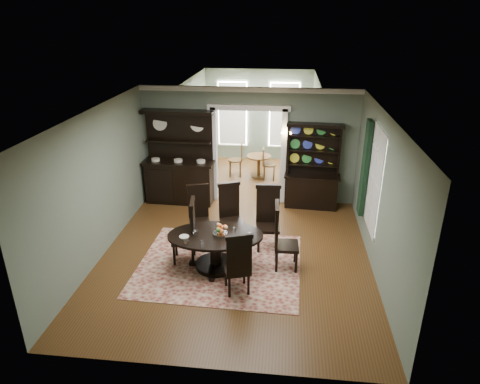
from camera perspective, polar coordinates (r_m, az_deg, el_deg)
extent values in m
cube|color=#573517|center=(8.94, -0.70, -8.76)|extent=(5.50, 6.00, 0.01)
cube|color=white|center=(7.79, -0.81, 10.38)|extent=(5.50, 6.00, 0.01)
cube|color=slate|center=(8.99, -18.43, 0.90)|extent=(0.01, 6.00, 3.00)
cube|color=slate|center=(8.39, 18.24, -0.65)|extent=(0.01, 6.00, 3.00)
cube|color=slate|center=(5.64, -4.55, -11.69)|extent=(5.50, 0.01, 3.00)
cube|color=slate|center=(11.36, -8.11, 6.41)|extent=(1.85, 0.01, 3.00)
cube|color=slate|center=(11.05, 10.67, 5.77)|extent=(1.85, 0.01, 3.00)
cube|color=slate|center=(10.76, 1.21, 12.55)|extent=(1.80, 0.01, 0.50)
cube|color=silver|center=(10.68, 1.20, 13.51)|extent=(5.50, 0.10, 0.12)
cube|color=#573517|center=(13.20, 1.80, 2.10)|extent=(3.50, 3.50, 0.01)
cube|color=white|center=(12.44, 1.98, 15.14)|extent=(3.50, 3.50, 0.01)
cube|color=slate|center=(12.98, -5.92, 8.61)|extent=(0.01, 3.50, 3.00)
cube|color=slate|center=(12.73, 9.84, 8.10)|extent=(0.01, 3.50, 3.00)
cube|color=slate|center=(14.43, 2.45, 10.17)|extent=(3.50, 0.01, 3.00)
cube|color=silver|center=(14.45, -0.98, 10.41)|extent=(1.05, 0.06, 2.20)
cube|color=silver|center=(14.34, 5.88, 10.20)|extent=(1.05, 0.06, 2.20)
cube|color=silver|center=(11.24, -3.44, 5.09)|extent=(0.14, 0.25, 2.50)
cube|color=silver|center=(11.09, 5.80, 4.76)|extent=(0.14, 0.25, 2.50)
cube|color=silver|center=(10.81, 1.20, 11.25)|extent=(2.08, 0.25, 0.14)
cube|color=white|center=(8.90, 17.55, 1.49)|extent=(0.02, 1.10, 2.00)
cube|color=silver|center=(8.89, 17.46, 1.49)|extent=(0.01, 1.22, 2.12)
cube|color=black|center=(9.51, 16.32, 3.01)|extent=(0.10, 0.35, 2.10)
cube|color=#B38A2F|center=(10.84, 6.18, 7.63)|extent=(0.08, 0.05, 0.18)
sphere|color=#FFD88C|center=(10.68, 5.65, 7.85)|extent=(0.07, 0.07, 0.07)
sphere|color=#FFD88C|center=(10.68, 6.73, 7.81)|extent=(0.07, 0.07, 0.07)
cube|color=maroon|center=(8.72, -2.74, -9.60)|extent=(3.27, 2.82, 0.01)
ellipsoid|color=black|center=(8.29, -3.30, -5.83)|extent=(1.97, 1.37, 0.05)
cylinder|color=black|center=(8.31, -3.30, -6.04)|extent=(1.89, 1.89, 0.03)
cylinder|color=black|center=(8.46, -3.25, -7.83)|extent=(0.23, 0.23, 0.64)
cylinder|color=black|center=(8.63, -3.20, -9.66)|extent=(0.82, 0.82, 0.10)
cylinder|color=silver|center=(8.25, -2.65, -5.61)|extent=(0.29, 0.29, 0.05)
cube|color=black|center=(9.43, -5.42, -3.96)|extent=(0.54, 0.53, 0.06)
cube|color=black|center=(9.44, -5.60, -1.36)|extent=(0.44, 0.17, 0.75)
cube|color=black|center=(9.28, -5.69, 0.80)|extent=(0.48, 0.20, 0.08)
cylinder|color=black|center=(9.37, -6.34, -5.72)|extent=(0.05, 0.05, 0.44)
cylinder|color=black|center=(9.39, -4.23, -5.56)|extent=(0.05, 0.05, 0.44)
cylinder|color=black|center=(9.68, -6.48, -4.74)|extent=(0.05, 0.05, 0.44)
cylinder|color=black|center=(9.69, -4.43, -4.60)|extent=(0.05, 0.05, 0.44)
cube|color=black|center=(9.37, -1.11, -3.93)|extent=(0.60, 0.59, 0.06)
cube|color=black|center=(9.37, -1.47, -1.22)|extent=(0.44, 0.23, 0.78)
cube|color=black|center=(9.21, -1.49, 1.04)|extent=(0.48, 0.26, 0.08)
cylinder|color=black|center=(9.28, -1.85, -5.81)|extent=(0.05, 0.05, 0.46)
cylinder|color=black|center=(9.37, 0.27, -5.50)|extent=(0.05, 0.05, 0.46)
cylinder|color=black|center=(9.59, -2.43, -4.83)|extent=(0.05, 0.05, 0.46)
cylinder|color=black|center=(9.67, -0.37, -4.53)|extent=(0.05, 0.05, 0.46)
cube|color=black|center=(9.05, 3.71, -4.77)|extent=(0.53, 0.51, 0.06)
cube|color=black|center=(9.05, 3.74, -1.75)|extent=(0.49, 0.09, 0.83)
cube|color=black|center=(8.88, 3.81, 0.75)|extent=(0.54, 0.12, 0.09)
cylinder|color=black|center=(9.00, 2.48, -6.71)|extent=(0.05, 0.05, 0.49)
cylinder|color=black|center=(9.01, 4.94, -6.73)|extent=(0.05, 0.05, 0.49)
cylinder|color=black|center=(9.33, 2.45, -5.54)|extent=(0.05, 0.05, 0.49)
cylinder|color=black|center=(9.35, 4.82, -5.56)|extent=(0.05, 0.05, 0.49)
cube|color=black|center=(8.69, -7.51, -6.36)|extent=(0.51, 0.53, 0.06)
cube|color=black|center=(8.48, -6.28, -3.94)|extent=(0.12, 0.47, 0.80)
cube|color=black|center=(8.30, -6.40, -1.42)|extent=(0.14, 0.52, 0.08)
cylinder|color=black|center=(8.98, -8.51, -7.09)|extent=(0.05, 0.05, 0.47)
cylinder|color=black|center=(8.67, -8.77, -8.30)|extent=(0.05, 0.05, 0.47)
cylinder|color=black|center=(8.95, -6.15, -7.09)|extent=(0.05, 0.05, 0.47)
cylinder|color=black|center=(8.63, -6.32, -8.31)|extent=(0.05, 0.05, 0.47)
cube|color=black|center=(8.43, 6.22, -7.16)|extent=(0.48, 0.50, 0.06)
cube|color=black|center=(8.22, 4.88, -4.60)|extent=(0.08, 0.49, 0.82)
cube|color=black|center=(8.04, 4.98, -1.95)|extent=(0.10, 0.53, 0.08)
cylinder|color=black|center=(8.41, 7.51, -9.26)|extent=(0.05, 0.05, 0.48)
cylinder|color=black|center=(8.73, 7.36, -7.93)|extent=(0.05, 0.05, 0.48)
cylinder|color=black|center=(8.39, 4.90, -9.22)|extent=(0.05, 0.05, 0.48)
cylinder|color=black|center=(8.71, 4.86, -7.89)|extent=(0.05, 0.05, 0.48)
cube|color=black|center=(7.75, -0.40, -10.33)|extent=(0.55, 0.54, 0.06)
cube|color=black|center=(7.39, -0.10, -8.64)|extent=(0.43, 0.19, 0.75)
cube|color=black|center=(7.19, -0.10, -6.03)|extent=(0.48, 0.22, 0.08)
cylinder|color=black|center=(8.05, 0.56, -10.83)|extent=(0.05, 0.05, 0.44)
cylinder|color=black|center=(7.99, -1.90, -11.13)|extent=(0.05, 0.05, 0.44)
cylinder|color=black|center=(7.77, 1.15, -12.22)|extent=(0.05, 0.05, 0.44)
cylinder|color=black|center=(7.71, -1.41, -12.54)|extent=(0.05, 0.05, 0.44)
cube|color=black|center=(11.36, -8.01, 1.30)|extent=(1.75, 0.65, 1.08)
cube|color=black|center=(11.17, -8.16, 3.98)|extent=(1.86, 0.71, 0.05)
cube|color=black|center=(11.20, -8.06, 7.52)|extent=(1.73, 0.14, 1.28)
cube|color=black|center=(11.13, -8.15, 6.73)|extent=(1.69, 0.36, 0.04)
cube|color=black|center=(10.93, -8.40, 10.51)|extent=(1.85, 0.44, 0.09)
cube|color=black|center=(11.14, 9.46, 0.07)|extent=(1.33, 0.54, 0.84)
cube|color=black|center=(10.99, 9.60, 2.13)|extent=(1.42, 0.60, 0.04)
cube|color=black|center=(10.95, 9.78, 5.61)|extent=(1.30, 0.14, 1.26)
cube|color=black|center=(10.84, 6.45, 5.62)|extent=(0.06, 0.24, 1.30)
cube|color=black|center=(10.93, 13.12, 5.29)|extent=(0.06, 0.24, 1.30)
cube|color=black|center=(10.67, 10.04, 8.77)|extent=(1.41, 0.38, 0.07)
cube|color=black|center=(10.98, 9.67, 3.62)|extent=(1.31, 0.32, 0.03)
cube|color=black|center=(10.87, 9.80, 5.47)|extent=(1.31, 0.32, 0.03)
cube|color=black|center=(10.76, 9.93, 7.35)|extent=(1.31, 0.32, 0.03)
cylinder|color=brown|center=(12.90, 2.53, 4.79)|extent=(0.75, 0.75, 0.04)
cylinder|color=brown|center=(13.01, 2.50, 3.42)|extent=(0.09, 0.09, 0.65)
cylinder|color=brown|center=(13.12, 2.48, 2.12)|extent=(0.41, 0.41, 0.06)
cylinder|color=brown|center=(13.10, -0.64, 4.29)|extent=(0.44, 0.44, 0.04)
cube|color=brown|center=(13.00, 0.24, 5.43)|extent=(0.07, 0.40, 0.55)
cylinder|color=brown|center=(13.33, -1.27, 3.49)|extent=(0.04, 0.04, 0.50)
cylinder|color=brown|center=(13.04, -1.34, 3.04)|extent=(0.04, 0.04, 0.50)
cylinder|color=brown|center=(13.32, 0.06, 3.48)|extent=(0.04, 0.04, 0.50)
cylinder|color=brown|center=(13.03, 0.02, 3.02)|extent=(0.04, 0.04, 0.50)
cylinder|color=brown|center=(12.83, 3.92, 3.65)|extent=(0.41, 0.41, 0.04)
cube|color=brown|center=(12.75, 3.12, 4.77)|extent=(0.04, 0.37, 0.51)
cylinder|color=brown|center=(12.77, 4.52, 2.44)|extent=(0.04, 0.04, 0.46)
cylinder|color=brown|center=(13.04, 4.54, 2.88)|extent=(0.04, 0.04, 0.46)
cylinder|color=brown|center=(12.77, 3.23, 2.48)|extent=(0.04, 0.04, 0.46)
cylinder|color=brown|center=(13.04, 3.28, 2.92)|extent=(0.04, 0.04, 0.46)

